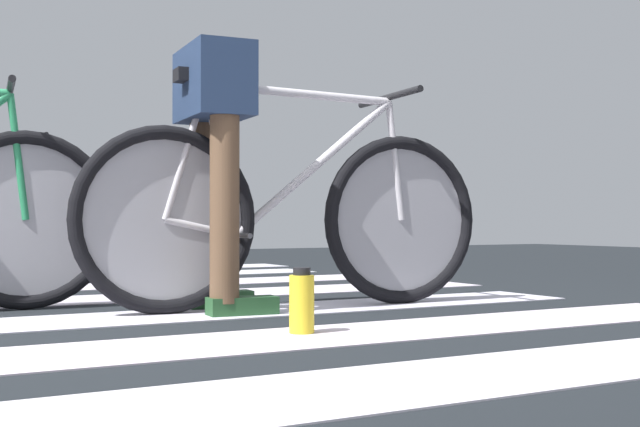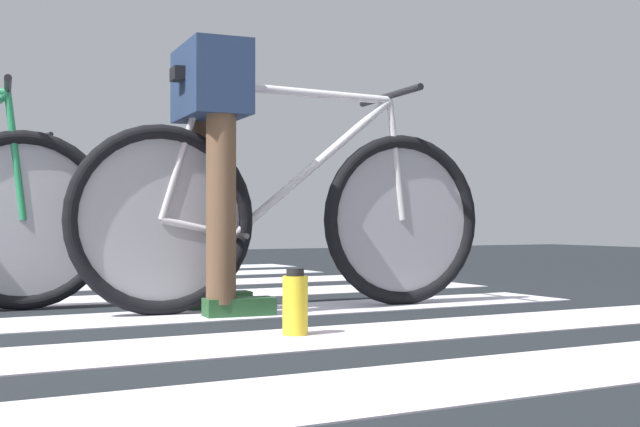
% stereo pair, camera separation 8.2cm
% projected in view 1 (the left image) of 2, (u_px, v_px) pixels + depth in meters
% --- Properties ---
extents(bicycle_1_of_4, '(1.73, 0.52, 0.93)m').
position_uv_depth(bicycle_1_of_4, '(289.00, 213.00, 3.36)').
color(bicycle_1_of_4, black).
rests_on(bicycle_1_of_4, ground).
extents(cyclist_1_of_4, '(0.34, 0.43, 1.02)m').
position_uv_depth(cyclist_1_of_4, '(215.00, 141.00, 3.24)').
color(cyclist_1_of_4, brown).
rests_on(cyclist_1_of_4, ground).
extents(water_bottle, '(0.08, 0.08, 0.21)m').
position_uv_depth(water_bottle, '(302.00, 303.00, 2.61)').
color(water_bottle, gold).
rests_on(water_bottle, ground).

